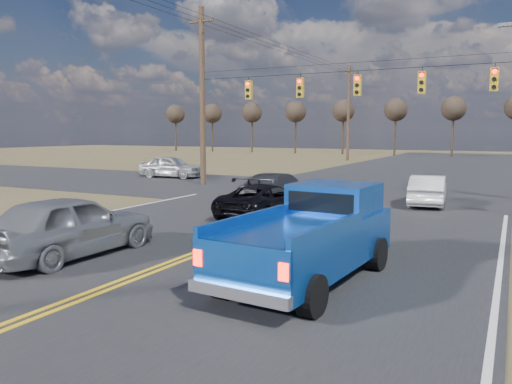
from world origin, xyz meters
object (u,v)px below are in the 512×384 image
at_px(pickup_truck, 312,237).
at_px(silver_suv, 70,225).
at_px(black_suv, 266,201).
at_px(cross_car_west, 171,167).
at_px(white_car_queue, 428,190).
at_px(dgrey_car_queue, 277,189).

distance_m(pickup_truck, silver_suv, 6.07).
height_order(pickup_truck, silver_suv, pickup_truck).
bearing_deg(pickup_truck, silver_suv, -167.87).
height_order(pickup_truck, black_suv, pickup_truck).
bearing_deg(cross_car_west, black_suv, -135.93).
relative_size(black_suv, cross_car_west, 0.99).
bearing_deg(white_car_queue, dgrey_car_queue, 24.07).
height_order(black_suv, white_car_queue, white_car_queue).
distance_m(white_car_queue, cross_car_west, 18.04).
height_order(pickup_truck, cross_car_west, pickup_truck).
bearing_deg(black_suv, dgrey_car_queue, -67.12).
distance_m(silver_suv, cross_car_west, 21.30).
bearing_deg(pickup_truck, white_car_queue, 92.12).
height_order(pickup_truck, white_car_queue, pickup_truck).
height_order(silver_suv, white_car_queue, silver_suv).
xyz_separation_m(silver_suv, cross_car_west, (-10.78, 18.37, -0.04)).
relative_size(pickup_truck, white_car_queue, 1.36).
bearing_deg(silver_suv, cross_car_west, -58.49).
bearing_deg(dgrey_car_queue, cross_car_west, -38.30).
height_order(dgrey_car_queue, cross_car_west, cross_car_west).
height_order(white_car_queue, dgrey_car_queue, dgrey_car_queue).
distance_m(dgrey_car_queue, cross_car_west, 14.44).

